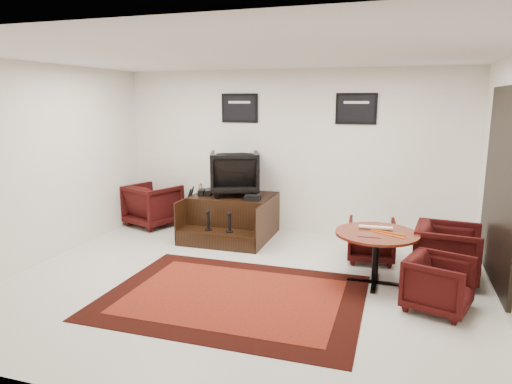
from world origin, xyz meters
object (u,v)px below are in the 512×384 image
shine_chair (235,171)px  armchair_side (153,203)px  table_chair_back (371,238)px  table_chair_corner (439,281)px  meeting_table (377,239)px  shine_podium (232,218)px  table_chair_window (448,250)px

shine_chair → armchair_side: shine_chair is taller
shine_chair → armchair_side: (-1.63, 0.05, -0.69)m
armchair_side → table_chair_back: size_ratio=1.28×
table_chair_corner → meeting_table: bearing=69.6°
armchair_side → table_chair_corner: armchair_side is taller
shine_podium → shine_chair: size_ratio=1.69×
meeting_table → table_chair_window: table_chair_window is taller
table_chair_window → table_chair_corner: (-0.17, -0.97, -0.07)m
shine_chair → table_chair_back: (2.34, -0.68, -0.78)m
shine_podium → table_chair_window: bearing=-16.6°
armchair_side → table_chair_back: 4.04m
shine_chair → armchair_side: size_ratio=0.97×
shine_chair → table_chair_back: 2.56m
meeting_table → table_chair_corner: meeting_table is taller
table_chair_back → table_chair_corner: size_ratio=1.00×
table_chair_back → table_chair_corner: bearing=115.2°
armchair_side → shine_podium: bearing=-165.8°
armchair_side → table_chair_window: armchair_side is taller
shine_chair → shine_podium: bearing=69.3°
meeting_table → table_chair_window: 0.98m
table_chair_window → shine_podium: bearing=79.9°
shine_podium → meeting_table: shine_podium is taller
armchair_side → table_chair_window: bearing=-172.5°
shine_podium → table_chair_back: 2.40m
armchair_side → table_chair_corner: 5.25m
table_chair_window → table_chair_corner: size_ratio=1.20×
table_chair_back → table_chair_window: 1.08m
shine_chair → armchair_side: 1.77m
table_chair_back → table_chair_window: size_ratio=0.83×
table_chair_back → table_chair_corner: (0.81, -1.42, 0.00)m
table_chair_back → table_chair_window: bearing=150.7°
table_chair_window → shine_chair: bearing=77.7°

